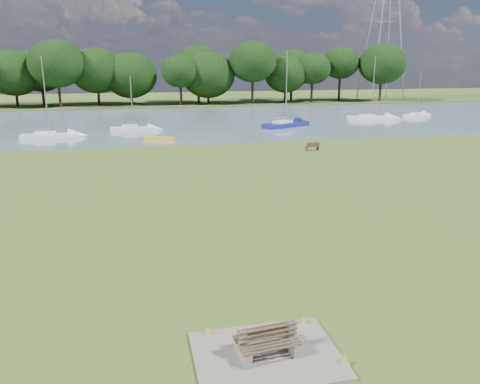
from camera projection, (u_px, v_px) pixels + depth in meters
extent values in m
plane|color=olive|center=(199.00, 212.00, 26.74)|extent=(220.00, 220.00, 0.00)
cube|color=slate|center=(158.00, 122.00, 66.19)|extent=(220.00, 40.00, 0.10)
cube|color=#4C6626|center=(150.00, 104.00, 94.37)|extent=(220.00, 20.00, 0.40)
cube|color=gray|center=(267.00, 355.00, 13.57)|extent=(4.20, 3.20, 0.10)
cube|color=gray|center=(243.00, 352.00, 13.27)|extent=(0.32, 1.05, 0.43)
cube|color=gray|center=(243.00, 340.00, 13.17)|extent=(0.23, 0.20, 0.54)
cube|color=gray|center=(290.00, 342.00, 13.73)|extent=(0.32, 1.05, 0.43)
cube|color=gray|center=(291.00, 331.00, 13.62)|extent=(0.23, 0.20, 0.54)
cube|color=brown|center=(271.00, 347.00, 13.14)|extent=(1.81, 0.57, 0.04)
cube|color=brown|center=(268.00, 333.00, 13.29)|extent=(1.78, 0.31, 0.43)
cube|color=brown|center=(263.00, 334.00, 13.74)|extent=(1.81, 0.57, 0.04)
cube|color=brown|center=(266.00, 330.00, 13.43)|extent=(1.78, 0.31, 0.43)
cube|color=brown|center=(307.00, 149.00, 44.93)|extent=(0.10, 0.41, 0.41)
cube|color=brown|center=(318.00, 148.00, 45.25)|extent=(0.10, 0.41, 0.41)
cube|color=brown|center=(312.00, 146.00, 45.03)|extent=(1.37, 0.50, 0.04)
cube|color=brown|center=(313.00, 144.00, 44.81)|extent=(1.34, 0.14, 0.40)
cube|color=yellow|center=(159.00, 139.00, 50.73)|extent=(3.44, 1.92, 0.34)
cylinder|color=#9A9FAC|center=(381.00, 21.00, 95.89)|extent=(0.25, 0.25, 32.47)
cylinder|color=#9A9FAC|center=(402.00, 21.00, 96.93)|extent=(0.25, 0.25, 32.47)
cylinder|color=#9A9FAC|center=(369.00, 22.00, 100.48)|extent=(0.25, 0.25, 32.47)
cylinder|color=#9A9FAC|center=(390.00, 23.00, 101.52)|extent=(0.25, 0.25, 32.47)
cylinder|color=black|center=(22.00, 96.00, 85.09)|extent=(0.55, 0.55, 4.17)
ellipsoid|color=black|center=(18.00, 67.00, 83.72)|extent=(7.65, 7.65, 6.51)
cylinder|color=black|center=(62.00, 94.00, 86.54)|extent=(0.55, 0.55, 4.49)
ellipsoid|color=black|center=(59.00, 64.00, 85.06)|extent=(8.75, 8.75, 7.43)
cylinder|color=black|center=(102.00, 96.00, 88.16)|extent=(0.55, 0.55, 3.54)
ellipsoid|color=black|center=(100.00, 73.00, 87.00)|extent=(9.84, 9.84, 8.36)
cylinder|color=black|center=(139.00, 95.00, 89.61)|extent=(0.55, 0.55, 3.86)
ellipsoid|color=black|center=(138.00, 70.00, 88.34)|extent=(7.65, 7.65, 6.51)
cylinder|color=black|center=(176.00, 94.00, 91.06)|extent=(0.55, 0.55, 4.17)
ellipsoid|color=black|center=(175.00, 67.00, 89.69)|extent=(8.75, 8.75, 7.43)
cylinder|color=black|center=(211.00, 92.00, 92.51)|extent=(0.55, 0.55, 4.49)
ellipsoid|color=black|center=(211.00, 64.00, 91.04)|extent=(9.84, 9.84, 8.36)
cylinder|color=black|center=(246.00, 94.00, 94.13)|extent=(0.55, 0.55, 3.54)
ellipsoid|color=black|center=(246.00, 72.00, 92.97)|extent=(7.65, 7.65, 6.51)
cylinder|color=black|center=(279.00, 93.00, 95.58)|extent=(0.55, 0.55, 3.86)
ellipsoid|color=black|center=(279.00, 69.00, 94.32)|extent=(8.75, 8.75, 7.43)
cylinder|color=black|center=(311.00, 92.00, 97.04)|extent=(0.55, 0.55, 4.17)
ellipsoid|color=black|center=(312.00, 66.00, 95.67)|extent=(9.84, 9.84, 8.36)
cylinder|color=black|center=(342.00, 90.00, 98.49)|extent=(0.55, 0.55, 4.49)
ellipsoid|color=black|center=(344.00, 64.00, 97.01)|extent=(7.65, 7.65, 6.51)
cylinder|color=black|center=(373.00, 92.00, 100.11)|extent=(0.55, 0.55, 3.54)
ellipsoid|color=black|center=(374.00, 71.00, 98.94)|extent=(8.75, 8.75, 7.43)
cube|color=white|center=(133.00, 128.00, 57.54)|extent=(5.46, 1.80, 0.67)
cube|color=white|center=(129.00, 125.00, 57.36)|extent=(1.95, 1.29, 0.43)
cylinder|color=#A5A8AD|center=(132.00, 102.00, 56.69)|extent=(0.11, 0.11, 6.03)
cube|color=navy|center=(285.00, 124.00, 61.01)|extent=(6.85, 4.51, 0.80)
cube|color=white|center=(283.00, 120.00, 60.57)|extent=(2.74, 2.32, 0.51)
cylinder|color=#A5A8AD|center=(286.00, 87.00, 59.76)|extent=(0.14, 0.14, 9.01)
cube|color=white|center=(50.00, 135.00, 52.18)|extent=(6.15, 1.86, 0.66)
cube|color=white|center=(45.00, 132.00, 51.96)|extent=(2.17, 1.40, 0.42)
cylinder|color=#A5A8AD|center=(45.00, 96.00, 51.03)|extent=(0.11, 0.11, 8.31)
cube|color=white|center=(417.00, 115.00, 72.32)|extent=(5.19, 3.08, 0.60)
cube|color=white|center=(416.00, 113.00, 72.01)|extent=(2.03, 1.65, 0.39)
cylinder|color=#A5A8AD|center=(419.00, 93.00, 71.42)|extent=(0.10, 0.10, 6.45)
cube|color=white|center=(371.00, 117.00, 68.81)|extent=(6.98, 3.49, 0.66)
cube|color=white|center=(368.00, 115.00, 68.72)|extent=(2.65, 2.02, 0.43)
cylinder|color=#A5A8AD|center=(373.00, 87.00, 67.63)|extent=(0.11, 0.11, 8.50)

